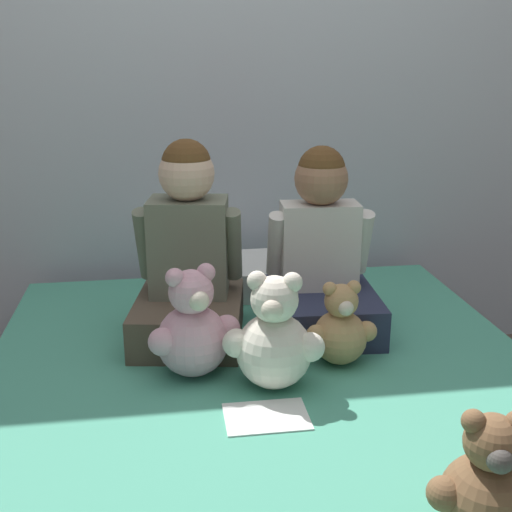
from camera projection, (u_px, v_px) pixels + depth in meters
The scene contains 10 objects.
wall_behind_bed at pixel (227, 59), 2.50m from camera, with size 8.00×0.06×2.50m.
bed at pixel (274, 459), 1.78m from camera, with size 1.62×1.97×0.41m.
child_on_left at pixel (188, 262), 2.00m from camera, with size 0.39×0.44×0.62m.
child_on_right at pixel (320, 262), 2.06m from camera, with size 0.38×0.40×0.59m.
teddy_bear_held_by_left_child at pixel (193, 330), 1.78m from camera, with size 0.26×0.20×0.32m.
teddy_bear_held_by_right_child at pixel (340, 329), 1.85m from camera, with size 0.21×0.16×0.25m.
teddy_bear_between_children at pixel (274, 339), 1.71m from camera, with size 0.27×0.21×0.33m.
teddy_bear_at_foot_of_bed at pixel (487, 487), 1.17m from camera, with size 0.22×0.17×0.27m.
pillow_at_headboard at pixel (238, 276), 2.44m from camera, with size 0.59×0.32×0.11m.
sign_card at pixel (266, 416), 1.60m from camera, with size 0.21×0.15×0.00m.
Camera 1 is at (-0.27, -1.50, 1.28)m, focal length 45.00 mm.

